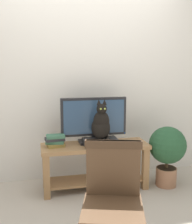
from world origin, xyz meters
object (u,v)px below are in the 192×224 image
Objects in this scene: tv_stand at (95,159)px; potted_plant at (167,150)px; wooden_chair at (113,195)px; book_stack at (55,141)px; cat at (101,124)px; media_box at (101,142)px; tv at (94,119)px.

tv_stand is 1.71× the size of potted_plant.
wooden_chair is 4.00× the size of book_stack.
book_stack is (-0.51, 0.07, -0.18)m from cat.
book_stack is (-0.51, 0.05, 0.03)m from media_box.
tv is 1.34m from wooden_chair.
tv is at bearing 89.98° from tv_stand.
tv is at bearing 8.29° from book_stack.
book_stack reaches higher than tv_stand.
cat is 0.54m from book_stack.
tv reaches higher than cat.
wooden_chair is (-0.13, -1.30, -0.29)m from tv.
book_stack is (-0.32, 1.23, 0.08)m from wooden_chair.
cat is at bearing 80.74° from wooden_chair.
tv is 1.97× the size of media_box.
tv_stand is 1.38× the size of wooden_chair.
wooden_chair is at bearing -99.26° from cat.
wooden_chair reaches higher than tv_stand.
tv_stand is at bearing 83.78° from wooden_chair.
book_stack is at bearing 174.03° from media_box.
wooden_chair reaches higher than media_box.
book_stack is at bearing 104.54° from wooden_chair.
media_box is 0.44× the size of wooden_chair.
wooden_chair reaches higher than potted_plant.
tv is 0.95m from potted_plant.
wooden_chair is at bearing -95.89° from tv.
potted_plant is at bearing 48.54° from wooden_chair.
tv is at bearing 113.14° from cat.
tv_stand is at bearing 138.68° from media_box.
media_box is 0.81m from potted_plant.
wooden_chair is at bearing -131.46° from potted_plant.
cat reaches higher than potted_plant.
tv is at bearing 114.88° from media_box.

